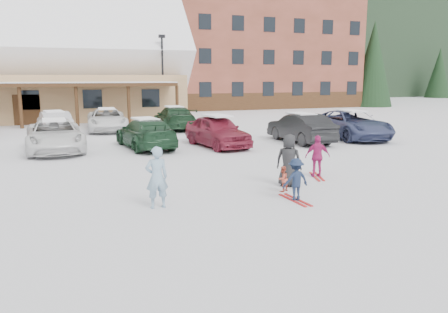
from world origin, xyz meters
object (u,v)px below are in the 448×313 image
object	(u,v)px
adult_skier	(157,177)
parked_car_3	(146,133)
alpine_hotel	(230,32)
lamp_post	(163,73)
child_magenta	(318,156)
bystander_dark	(289,160)
parked_car_9	(54,123)
parked_car_2	(55,135)
child_navy	(296,180)
day_lodge	(2,71)
parked_car_5	(301,128)
parked_car_4	(217,131)
parked_car_10	(107,120)
toddler_red	(283,179)
parked_car_6	(351,125)
parked_car_11	(174,118)

from	to	relation	value
adult_skier	parked_car_3	size ratio (longest dim) A/B	0.33
alpine_hotel	parked_car_3	bearing A→B (deg)	-117.84
lamp_post	child_magenta	world-z (taller)	lamp_post
bystander_dark	parked_car_9	bearing A→B (deg)	-23.83
parked_car_2	parked_car_9	bearing A→B (deg)	88.41
child_navy	child_magenta	xyz separation A→B (m)	(2.16, 2.38, 0.12)
day_lodge	parked_car_3	size ratio (longest dim) A/B	5.85
parked_car_5	parked_car_4	bearing A→B (deg)	-3.84
child_magenta	child_navy	bearing A→B (deg)	65.97
parked_car_3	child_navy	bearing A→B (deg)	95.13
lamp_post	parked_car_10	distance (m)	8.19
child_navy	parked_car_10	size ratio (longest dim) A/B	0.23
day_lodge	child_magenta	bearing A→B (deg)	-64.19
alpine_hotel	lamp_post	distance (m)	19.16
alpine_hotel	parked_car_10	distance (m)	27.30
lamp_post	child_navy	xyz separation A→B (m)	(-1.35, -24.28, -3.15)
bystander_dark	parked_car_9	size ratio (longest dim) A/B	0.38
toddler_red	parked_car_10	distance (m)	17.86
parked_car_5	parked_car_6	xyz separation A→B (m)	(3.48, 0.42, 0.02)
alpine_hotel	parked_car_10	xyz separation A→B (m)	(-16.13, -20.56, -7.91)
child_navy	parked_car_11	size ratio (longest dim) A/B	0.23
parked_car_2	parked_car_5	bearing A→B (deg)	-9.38
parked_car_2	parked_car_6	xyz separation A→B (m)	(15.72, -0.92, 0.04)
toddler_red	bystander_dark	world-z (taller)	bystander_dark
parked_car_9	child_magenta	bearing A→B (deg)	110.85
parked_car_6	parked_car_9	size ratio (longest dim) A/B	1.30
parked_car_11	parked_car_2	bearing A→B (deg)	44.06
day_lodge	bystander_dark	world-z (taller)	day_lodge
adult_skier	parked_car_6	bearing A→B (deg)	-146.62
bystander_dark	parked_car_6	size ratio (longest dim) A/B	0.30
child_navy	parked_car_4	world-z (taller)	parked_car_4
parked_car_9	parked_car_4	bearing A→B (deg)	126.50
alpine_hotel	parked_car_6	distance (m)	30.04
child_magenta	parked_car_11	world-z (taller)	parked_car_11
child_magenta	parked_car_5	size ratio (longest dim) A/B	0.31
bystander_dark	parked_car_5	world-z (taller)	bystander_dark
bystander_dark	parked_car_2	distance (m)	11.97
bystander_dark	parked_car_11	bearing A→B (deg)	-49.23
parked_car_6	parked_car_11	world-z (taller)	parked_car_6
parked_car_3	adult_skier	bearing A→B (deg)	74.64
parked_car_4	parked_car_6	bearing A→B (deg)	-7.02
parked_car_4	parked_car_11	xyz separation A→B (m)	(-0.28, 8.05, -0.03)
parked_car_5	parked_car_9	bearing A→B (deg)	-33.61
child_navy	bystander_dark	bearing A→B (deg)	-114.44
adult_skier	child_magenta	xyz separation A→B (m)	(5.96, 1.77, -0.10)
parked_car_5	lamp_post	bearing A→B (deg)	-75.55
alpine_hotel	bystander_dark	xyz separation A→B (m)	(-11.97, -37.47, -7.80)
adult_skier	bystander_dark	world-z (taller)	bystander_dark
child_magenta	parked_car_6	distance (m)	10.53
alpine_hotel	parked_car_3	xyz separation A→B (m)	(-14.95, -28.31, -7.91)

